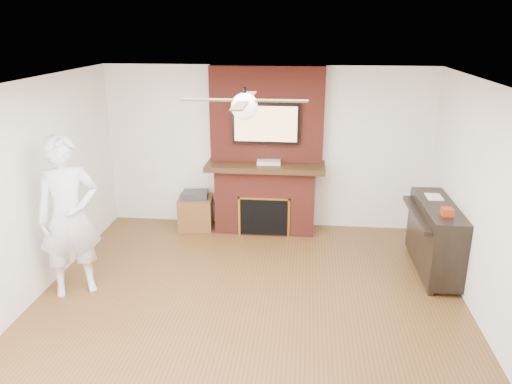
# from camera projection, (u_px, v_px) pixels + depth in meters

# --- Properties ---
(room_shell) EXTENTS (5.36, 5.86, 2.86)m
(room_shell) POSITION_uv_depth(u_px,v_px,m) (245.00, 211.00, 5.10)
(room_shell) COLOR #513417
(room_shell) RESTS_ON ground
(fireplace) EXTENTS (1.78, 0.64, 2.50)m
(fireplace) POSITION_uv_depth(u_px,v_px,m) (266.00, 168.00, 7.59)
(fireplace) COLOR maroon
(fireplace) RESTS_ON ground
(tv) EXTENTS (1.00, 0.08, 0.60)m
(tv) POSITION_uv_depth(u_px,v_px,m) (266.00, 124.00, 7.32)
(tv) COLOR black
(tv) RESTS_ON fireplace
(ceiling_fan) EXTENTS (1.21, 1.21, 0.31)m
(ceiling_fan) POSITION_uv_depth(u_px,v_px,m) (245.00, 105.00, 4.76)
(ceiling_fan) COLOR black
(ceiling_fan) RESTS_ON room_shell
(person) EXTENTS (0.84, 0.75, 1.91)m
(person) POSITION_uv_depth(u_px,v_px,m) (69.00, 217.00, 5.75)
(person) COLOR silver
(person) RESTS_ON ground
(side_table) EXTENTS (0.56, 0.56, 0.59)m
(side_table) POSITION_uv_depth(u_px,v_px,m) (196.00, 211.00, 7.86)
(side_table) COLOR brown
(side_table) RESTS_ON ground
(piano) EXTENTS (0.53, 1.41, 1.01)m
(piano) POSITION_uv_depth(u_px,v_px,m) (434.00, 236.00, 6.39)
(piano) COLOR black
(piano) RESTS_ON ground
(cable_box) EXTENTS (0.36, 0.22, 0.05)m
(cable_box) POSITION_uv_depth(u_px,v_px,m) (269.00, 162.00, 7.46)
(cable_box) COLOR silver
(cable_box) RESTS_ON fireplace
(candle_orange) EXTENTS (0.07, 0.07, 0.11)m
(candle_orange) POSITION_uv_depth(u_px,v_px,m) (253.00, 231.00, 7.67)
(candle_orange) COLOR orange
(candle_orange) RESTS_ON ground
(candle_green) EXTENTS (0.07, 0.07, 0.08)m
(candle_green) POSITION_uv_depth(u_px,v_px,m) (268.00, 230.00, 7.73)
(candle_green) COLOR #588A37
(candle_green) RESTS_ON ground
(candle_cream) EXTENTS (0.08, 0.08, 0.09)m
(candle_cream) POSITION_uv_depth(u_px,v_px,m) (265.00, 230.00, 7.69)
(candle_cream) COLOR beige
(candle_cream) RESTS_ON ground
(candle_blue) EXTENTS (0.06, 0.06, 0.07)m
(candle_blue) POSITION_uv_depth(u_px,v_px,m) (272.00, 230.00, 7.72)
(candle_blue) COLOR #3945AC
(candle_blue) RESTS_ON ground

